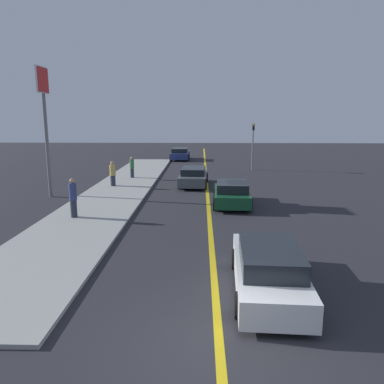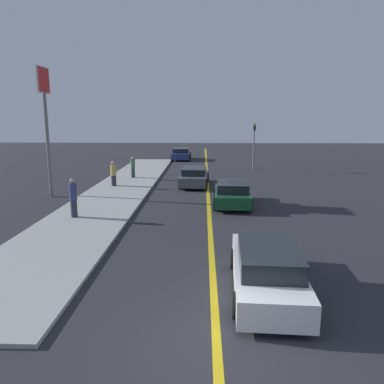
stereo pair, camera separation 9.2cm
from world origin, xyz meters
name	(u,v)px [view 1 (the left image)]	position (x,y,z in m)	size (l,w,h in m)	color
ground_plane	(220,353)	(0.00, 0.00, 0.00)	(120.00, 120.00, 0.00)	#28282D
road_center_line	(207,187)	(0.00, 18.00, 0.00)	(0.20, 60.00, 0.01)	gold
sidewalk_left	(120,189)	(-5.58, 16.55, 0.06)	(3.86, 33.09, 0.12)	#9E9E99
car_near_right_lane	(268,269)	(1.40, 2.69, 0.64)	(2.04, 4.75, 1.34)	silver
car_ahead_center	(232,194)	(1.23, 12.68, 0.62)	(2.06, 4.07, 1.27)	#144728
car_far_distant	(194,177)	(-0.90, 18.40, 0.61)	(2.03, 4.46, 1.25)	#4C5156
car_parked_left_lot	(180,154)	(-2.70, 33.77, 0.63)	(2.02, 4.16, 1.27)	navy
pedestrian_near_curb	(73,198)	(-6.18, 9.68, 1.02)	(0.34, 0.34, 1.79)	#282D3D
pedestrian_mid_group	(113,174)	(-6.22, 17.55, 0.92)	(0.38, 0.38, 1.63)	#282D3D
pedestrian_far_standing	(132,167)	(-5.57, 20.96, 0.90)	(0.32, 0.32, 1.56)	#282D3D
traffic_light	(253,142)	(4.06, 25.89, 2.46)	(0.18, 0.40, 4.00)	slate
roadside_sign	(44,105)	(-9.19, 14.54, 5.27)	(0.20, 1.54, 7.32)	slate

